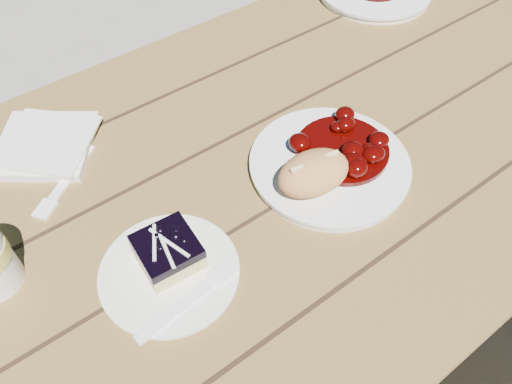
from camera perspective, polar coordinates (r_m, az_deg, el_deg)
ground at (r=1.42m, az=-5.18°, el=-20.65°), size 60.00×60.00×0.00m
picnic_table at (r=0.89m, az=-7.87°, el=-8.50°), size 2.00×1.55×0.75m
main_plate at (r=0.80m, az=8.38°, el=3.03°), size 0.25×0.25×0.02m
goulash_stew at (r=0.80m, az=9.97°, el=5.57°), size 0.15×0.15×0.04m
bread_roll at (r=0.74m, az=6.58°, el=2.17°), size 0.12×0.09×0.06m
dessert_plate at (r=0.69m, az=-9.84°, el=-9.13°), size 0.18×0.18×0.01m
blueberry_cake at (r=0.68m, az=-10.05°, el=-6.69°), size 0.08×0.08×0.05m
fork_dessert at (r=0.66m, az=-8.98°, el=-13.07°), size 0.16×0.04×0.00m
napkin_stack at (r=0.90m, az=-22.97°, el=4.98°), size 0.21×0.21×0.01m
fork_table at (r=0.84m, az=-20.35°, el=2.03°), size 0.14×0.11×0.00m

